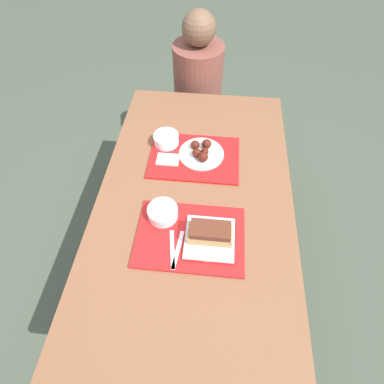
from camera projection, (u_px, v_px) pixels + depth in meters
The scene contains 13 objects.
ground_plane at pixel (194, 266), 1.98m from camera, with size 12.00×12.00×0.00m, color #424C3D.
picnic_table at pixel (194, 210), 1.44m from camera, with size 0.89×1.59×0.76m.
picnic_bench_far at pixel (207, 119), 2.27m from camera, with size 0.85×0.28×0.47m.
tray_near at pixel (190, 237), 1.24m from camera, with size 0.45×0.32×0.01m.
tray_far at pixel (194, 157), 1.51m from camera, with size 0.45×0.32×0.01m.
bowl_coleslaw_near at pixel (163, 212), 1.27m from camera, with size 0.13×0.13×0.05m.
brisket_sandwich_plate at pixel (210, 235), 1.20m from camera, with size 0.20×0.20×0.09m.
plastic_fork_near at pixel (172, 249), 1.20m from camera, with size 0.05×0.17×0.00m.
plastic_knife_near at pixel (178, 250), 1.20m from camera, with size 0.03×0.17×0.00m.
bowl_coleslaw_far at pixel (166, 139), 1.54m from camera, with size 0.13×0.13×0.05m.
wings_plate_far at pixel (201, 152), 1.50m from camera, with size 0.23×0.23×0.06m.
napkin_far at pixel (168, 159), 1.49m from camera, with size 0.11×0.08×0.01m.
person_seated_across at pixel (198, 74), 1.98m from camera, with size 0.33×0.33×0.69m.
Camera 1 is at (0.07, -0.79, 1.87)m, focal length 28.00 mm.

